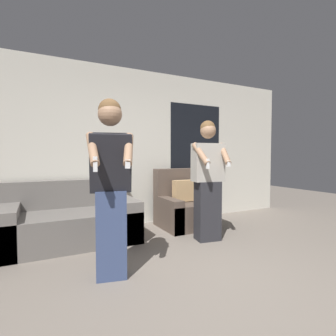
{
  "coord_description": "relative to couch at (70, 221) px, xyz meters",
  "views": [
    {
      "loc": [
        -1.51,
        -1.69,
        1.21
      ],
      "look_at": [
        -0.1,
        1.12,
        1.06
      ],
      "focal_mm": 28.0,
      "sensor_mm": 36.0,
      "label": 1
    }
  ],
  "objects": [
    {
      "name": "armchair",
      "position": [
        1.83,
        0.01,
        0.03
      ],
      "size": [
        0.83,
        0.81,
        0.98
      ],
      "color": "brown",
      "rests_on": "ground_plane"
    },
    {
      "name": "ground_plane",
      "position": [
        1.11,
        -2.16,
        -0.29
      ],
      "size": [
        14.0,
        14.0,
        0.0
      ],
      "primitive_type": "plane",
      "color": "slate"
    },
    {
      "name": "person_right",
      "position": [
        1.77,
        -0.78,
        0.57
      ],
      "size": [
        0.5,
        0.5,
        1.71
      ],
      "color": "#28282D",
      "rests_on": "ground_plane"
    },
    {
      "name": "couch",
      "position": [
        0.0,
        0.0,
        0.0
      ],
      "size": [
        1.79,
        0.98,
        0.85
      ],
      "color": "slate",
      "rests_on": "ground_plane"
    },
    {
      "name": "person_left",
      "position": [
        0.24,
        -1.33,
        0.62
      ],
      "size": [
        0.46,
        0.55,
        1.75
      ],
      "color": "#384770",
      "rests_on": "ground_plane"
    },
    {
      "name": "wall_back",
      "position": [
        1.13,
        0.52,
        1.06
      ],
      "size": [
        6.65,
        0.07,
        2.7
      ],
      "color": "beige",
      "rests_on": "ground_plane"
    }
  ]
}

